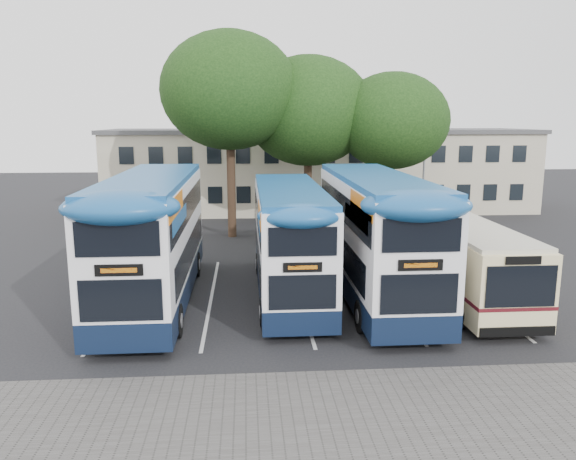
# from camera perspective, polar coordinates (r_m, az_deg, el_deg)

# --- Properties ---
(ground) EXTENTS (120.00, 120.00, 0.00)m
(ground) POSITION_cam_1_polar(r_m,az_deg,el_deg) (18.88, 14.20, -10.80)
(ground) COLOR black
(ground) RESTS_ON ground
(paving_strip) EXTENTS (40.00, 6.00, 0.01)m
(paving_strip) POSITION_cam_1_polar(r_m,az_deg,el_deg) (14.02, 12.75, -18.85)
(paving_strip) COLOR #595654
(paving_strip) RESTS_ON ground
(bay_lines) EXTENTS (14.12, 11.00, 0.01)m
(bay_lines) POSITION_cam_1_polar(r_m,az_deg,el_deg) (22.75, 1.10, -6.61)
(bay_lines) COLOR silver
(bay_lines) RESTS_ON ground
(depot_building) EXTENTS (32.40, 8.40, 6.20)m
(depot_building) POSITION_cam_1_polar(r_m,az_deg,el_deg) (44.10, 3.31, 6.23)
(depot_building) COLOR #BDB198
(depot_building) RESTS_ON ground
(lamp_post) EXTENTS (0.25, 1.05, 9.06)m
(lamp_post) POSITION_cam_1_polar(r_m,az_deg,el_deg) (38.44, 13.74, 8.09)
(lamp_post) COLOR gray
(lamp_post) RESTS_ON ground
(tree_left) EXTENTS (7.98, 7.98, 11.97)m
(tree_left) POSITION_cam_1_polar(r_m,az_deg,el_deg) (33.37, -5.97, 13.88)
(tree_left) COLOR black
(tree_left) RESTS_ON ground
(tree_mid) EXTENTS (7.84, 7.84, 10.78)m
(tree_mid) POSITION_cam_1_polar(r_m,az_deg,el_deg) (34.96, 2.08, 11.97)
(tree_mid) COLOR black
(tree_mid) RESTS_ON ground
(tree_right) EXTENTS (6.75, 6.75, 9.73)m
(tree_right) POSITION_cam_1_polar(r_m,az_deg,el_deg) (34.60, 10.56, 10.81)
(tree_right) COLOR black
(tree_right) RESTS_ON ground
(bus_dd_left) EXTENTS (2.84, 11.70, 4.88)m
(bus_dd_left) POSITION_cam_1_polar(r_m,az_deg,el_deg) (22.04, -13.54, -0.30)
(bus_dd_left) COLOR black
(bus_dd_left) RESTS_ON ground
(bus_dd_mid) EXTENTS (2.55, 10.51, 4.38)m
(bus_dd_mid) POSITION_cam_1_polar(r_m,az_deg,el_deg) (22.26, 0.13, -0.60)
(bus_dd_mid) COLOR black
(bus_dd_mid) RESTS_ON ground
(bus_dd_right) EXTENTS (2.82, 11.61, 4.84)m
(bus_dd_right) POSITION_cam_1_polar(r_m,az_deg,el_deg) (22.28, 8.81, -0.05)
(bus_dd_right) COLOR black
(bus_dd_right) RESTS_ON ground
(bus_single) EXTENTS (2.59, 10.16, 3.03)m
(bus_single) POSITION_cam_1_polar(r_m,az_deg,el_deg) (23.32, 16.91, -2.29)
(bus_single) COLOR #FAE5A6
(bus_single) RESTS_ON ground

